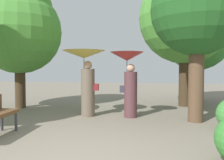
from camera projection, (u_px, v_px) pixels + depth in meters
ground_plane at (65, 160)px, 3.75m from camera, size 40.00×40.00×0.00m
person_left at (86, 69)px, 7.13m from camera, size 1.28×1.28×1.95m
person_right at (129, 73)px, 6.97m from camera, size 0.98×0.98×1.90m
tree_near_right at (186, 10)px, 8.90m from camera, size 3.46×3.46×5.59m
tree_mid_left at (19, 25)px, 8.53m from camera, size 2.98×2.98×4.65m
tree_mid_right at (197, 32)px, 10.32m from camera, size 2.83×2.83×4.62m
tree_far_back at (197, 0)px, 6.26m from camera, size 2.43×2.43×4.74m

